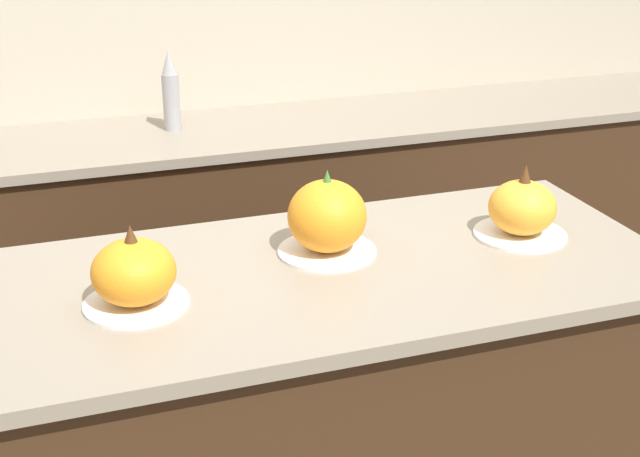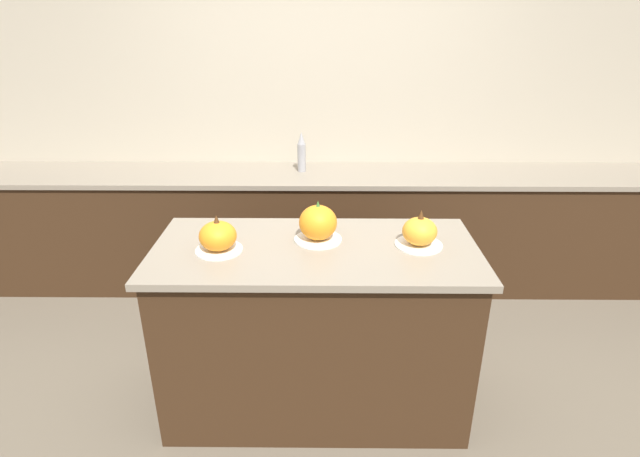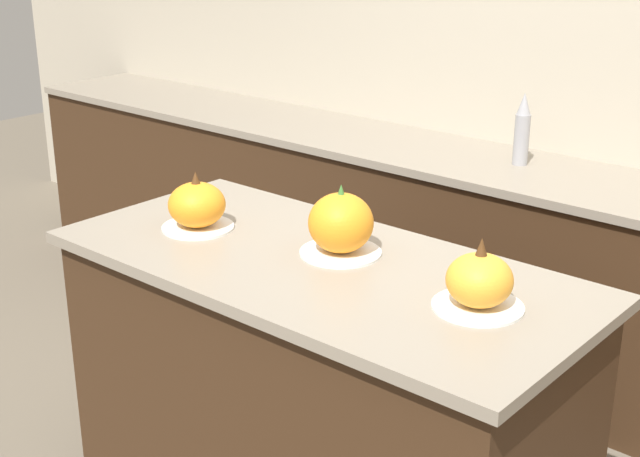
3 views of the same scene
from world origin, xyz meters
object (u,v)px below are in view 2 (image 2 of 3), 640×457
at_px(pumpkin_cake_center, 318,224).
at_px(pumpkin_cake_right, 420,232).
at_px(pumpkin_cake_left, 218,237).
at_px(bottle_tall, 302,153).

height_order(pumpkin_cake_center, pumpkin_cake_right, pumpkin_cake_center).
bearing_deg(pumpkin_cake_center, pumpkin_cake_left, -165.17).
xyz_separation_m(pumpkin_cake_right, bottle_tall, (-0.63, 1.38, 0.03)).
xyz_separation_m(pumpkin_cake_left, pumpkin_cake_right, (0.97, 0.07, -0.00)).
height_order(pumpkin_cake_left, bottle_tall, bottle_tall).
distance_m(pumpkin_cake_center, bottle_tall, 1.33).
relative_size(pumpkin_cake_center, pumpkin_cake_right, 1.03).
height_order(pumpkin_cake_right, bottle_tall, bottle_tall).
xyz_separation_m(pumpkin_cake_center, pumpkin_cake_right, (0.50, -0.06, -0.02)).
distance_m(pumpkin_cake_center, pumpkin_cake_right, 0.50).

